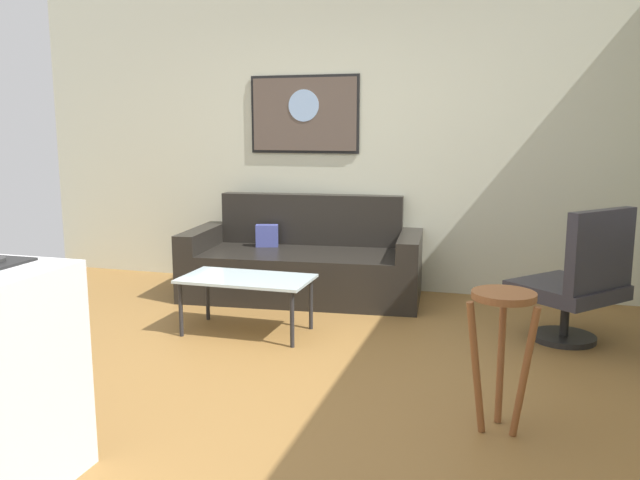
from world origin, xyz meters
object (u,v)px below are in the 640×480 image
(coffee_table, at_px, (246,282))
(bar_stool, at_px, (502,327))
(armchair, at_px, (578,281))
(couch, at_px, (304,265))
(wall_painting, at_px, (304,114))

(coffee_table, distance_m, bar_stool, 2.11)
(coffee_table, height_order, armchair, armchair)
(couch, distance_m, armchair, 2.32)
(armchair, distance_m, bar_stool, 1.58)
(coffee_table, distance_m, wall_painting, 1.99)
(armchair, bearing_deg, coffee_table, -169.53)
(coffee_table, xyz_separation_m, wall_painting, (-0.07, 1.57, 1.23))
(couch, xyz_separation_m, wall_painting, (-0.14, 0.44, 1.32))
(armchair, xyz_separation_m, bar_stool, (-0.48, -1.50, 0.09))
(couch, relative_size, wall_painting, 2.03)
(couch, bearing_deg, bar_stool, -52.00)
(couch, height_order, wall_painting, wall_painting)
(bar_stool, bearing_deg, coffee_table, 148.95)
(coffee_table, relative_size, wall_painting, 0.90)
(wall_painting, bearing_deg, couch, -72.87)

